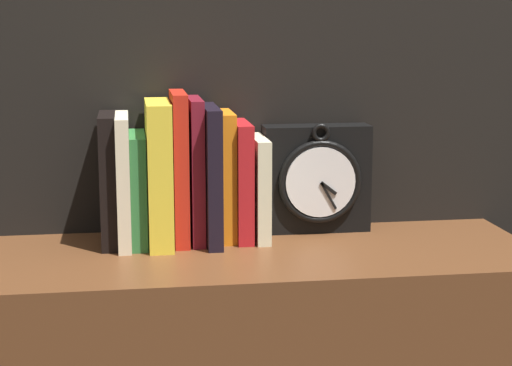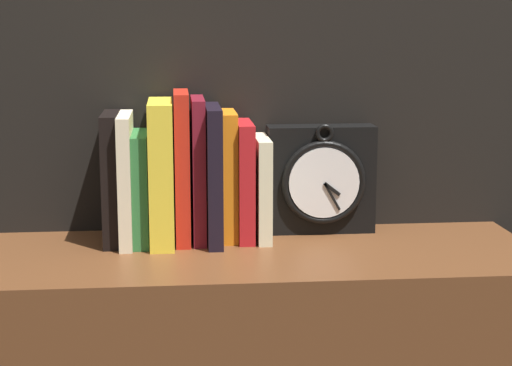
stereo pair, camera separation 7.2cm
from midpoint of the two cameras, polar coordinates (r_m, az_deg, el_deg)
clock at (r=1.51m, az=5.71°, el=0.25°), size 0.19×0.07×0.20m
book_slot0_black at (r=1.45m, az=-8.19°, el=0.32°), size 0.03×0.13×0.22m
book_slot1_cream at (r=1.44m, az=-7.24°, el=0.26°), size 0.02×0.15×0.22m
book_slot2_green at (r=1.45m, az=-6.27°, el=-0.32°), size 0.03×0.14×0.19m
book_slot3_yellow at (r=1.43m, az=-4.90°, el=0.70°), size 0.04×0.16×0.24m
book_slot4_red at (r=1.44m, az=-3.54°, el=1.08°), size 0.02×0.13×0.25m
book_slot5_maroon at (r=1.45m, az=-2.45°, el=0.90°), size 0.02×0.13×0.24m
book_slot6_black at (r=1.44m, az=-1.43°, el=0.58°), size 0.02×0.15×0.23m
book_slot7_orange at (r=1.46m, az=-0.44°, el=0.51°), size 0.03×0.12×0.22m
book_slot8_red at (r=1.46m, az=0.63°, el=0.16°), size 0.03×0.13×0.20m
book_slot9_cream at (r=1.46m, az=1.80°, el=-0.34°), size 0.02×0.13×0.17m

